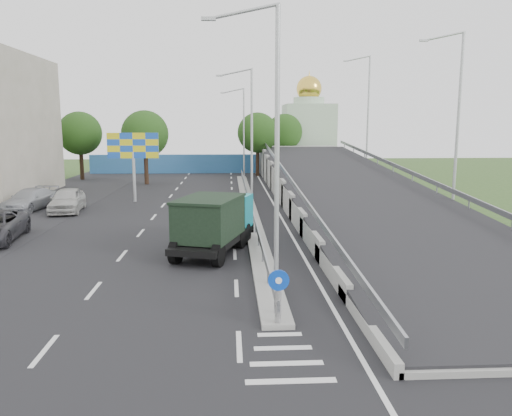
{
  "coord_description": "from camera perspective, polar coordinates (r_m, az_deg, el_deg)",
  "views": [
    {
      "loc": [
        -1.43,
        -12.03,
        6.09
      ],
      "look_at": [
        -0.17,
        11.3,
        2.2
      ],
      "focal_mm": 35.0,
      "sensor_mm": 36.0,
      "label": 1
    }
  ],
  "objects": [
    {
      "name": "lamp_post_near",
      "position": [
        18.1,
        1.82,
        8.56
      ],
      "size": [
        2.74,
        0.18,
        10.08
      ],
      "color": "#B2B5B7",
      "rests_on": "median"
    },
    {
      "name": "tree_left_far",
      "position": [
        59.4,
        -19.49,
        8.04
      ],
      "size": [
        4.8,
        4.8,
        7.6
      ],
      "color": "black",
      "rests_on": "ground"
    },
    {
      "name": "blue_wall",
      "position": [
        64.27,
        -5.39,
        5.04
      ],
      "size": [
        30.0,
        0.5,
        2.4
      ],
      "primitive_type": "cube",
      "color": "#296298",
      "rests_on": "ground"
    },
    {
      "name": "church",
      "position": [
        72.94,
        6.0,
        8.79
      ],
      "size": [
        7.0,
        7.0,
        13.8
      ],
      "color": "#B2CCAD",
      "rests_on": "ground"
    },
    {
      "name": "tree_left_mid",
      "position": [
        52.74,
        -12.57,
        8.24
      ],
      "size": [
        4.8,
        4.8,
        7.6
      ],
      "color": "black",
      "rests_on": "ground"
    },
    {
      "name": "tree_ramp_far",
      "position": [
        67.45,
        3.27,
        8.66
      ],
      "size": [
        4.8,
        4.8,
        7.6
      ],
      "color": "black",
      "rests_on": "ground"
    },
    {
      "name": "parked_car_e",
      "position": [
        37.68,
        -20.77,
        0.85
      ],
      "size": [
        2.62,
        5.25,
        1.72
      ],
      "primitive_type": "imported",
      "rotation": [
        0.0,
        0.0,
        0.12
      ],
      "color": "#AFAEAA",
      "rests_on": "ground"
    },
    {
      "name": "ground",
      "position": [
        13.56,
        3.47,
        -17.24
      ],
      "size": [
        160.0,
        160.0,
        0.0
      ],
      "primitive_type": "plane",
      "color": "#2D4C1E",
      "rests_on": "ground"
    },
    {
      "name": "parking_strip",
      "position": [
        35.71,
        -27.12,
        -1.42
      ],
      "size": [
        8.0,
        90.0,
        0.05
      ],
      "primitive_type": "cube",
      "color": "black",
      "rests_on": "ground"
    },
    {
      "name": "median_guardrail",
      "position": [
        36.45,
        -0.8,
        1.03
      ],
      "size": [
        0.09,
        44.0,
        0.71
      ],
      "color": "gray",
      "rests_on": "median"
    },
    {
      "name": "road_surface",
      "position": [
        32.64,
        -5.79,
        -1.35
      ],
      "size": [
        26.0,
        90.0,
        0.04
      ],
      "primitive_type": "cube",
      "color": "black",
      "rests_on": "ground"
    },
    {
      "name": "dump_truck",
      "position": [
        24.11,
        -4.72,
        -1.46
      ],
      "size": [
        4.07,
        6.71,
        2.78
      ],
      "rotation": [
        0.0,
        0.0,
        -0.31
      ],
      "color": "black",
      "rests_on": "ground"
    },
    {
      "name": "tree_median_far",
      "position": [
        60.14,
        0.18,
        8.58
      ],
      "size": [
        4.8,
        4.8,
        7.6
      ],
      "color": "black",
      "rests_on": "ground"
    },
    {
      "name": "overpass_ramp",
      "position": [
        37.38,
        10.77,
        2.62
      ],
      "size": [
        10.0,
        50.0,
        3.5
      ],
      "color": "gray",
      "rests_on": "ground"
    },
    {
      "name": "median",
      "position": [
        36.55,
        -0.8,
        0.02
      ],
      "size": [
        1.0,
        44.0,
        0.2
      ],
      "primitive_type": "cube",
      "color": "gray",
      "rests_on": "ground"
    },
    {
      "name": "sign_bollard",
      "position": [
        15.15,
        2.56,
        -10.05
      ],
      "size": [
        0.64,
        0.23,
        1.67
      ],
      "color": "black",
      "rests_on": "median"
    },
    {
      "name": "billboard",
      "position": [
        40.79,
        -13.87,
        6.5
      ],
      "size": [
        4.0,
        0.24,
        5.5
      ],
      "color": "#B2B5B7",
      "rests_on": "ground"
    },
    {
      "name": "lamp_post_mid",
      "position": [
        38.06,
        -0.78,
        9.03
      ],
      "size": [
        2.74,
        0.18,
        10.08
      ],
      "color": "#B2B5B7",
      "rests_on": "median"
    },
    {
      "name": "lamp_post_far",
      "position": [
        58.05,
        -1.59,
        9.17
      ],
      "size": [
        2.74,
        0.18,
        10.08
      ],
      "color": "#B2B5B7",
      "rests_on": "median"
    },
    {
      "name": "parked_car_d",
      "position": [
        39.72,
        -24.43,
        0.9
      ],
      "size": [
        3.01,
        5.56,
        1.53
      ],
      "primitive_type": "imported",
      "rotation": [
        0.0,
        0.0,
        -0.17
      ],
      "color": "#9FA2A8",
      "rests_on": "ground"
    }
  ]
}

